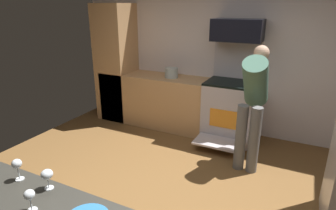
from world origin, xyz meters
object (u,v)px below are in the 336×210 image
Objects in this scene: wine_glass_near at (47,175)px; wine_glass_extra at (17,165)px; oven_range at (230,108)px; stock_pot at (171,73)px; person_cook at (253,99)px; wine_glass_far at (30,196)px; microwave at (237,30)px.

wine_glass_near is 0.89× the size of wine_glass_extra.
oven_range reaches higher than wine_glass_extra.
stock_pot reaches higher than wine_glass_extra.
person_cook is 2.76m from wine_glass_far.
wine_glass_far reaches higher than wine_glass_near.
wine_glass_near is at bearing -97.56° from microwave.
wine_glass_extra is at bearing 152.42° from wine_glass_far.
wine_glass_extra is at bearing -115.06° from person_cook.
oven_range is at bearing 84.09° from wine_glass_far.
person_cook is (0.45, -0.80, -0.78)m from microwave.
wine_glass_extra is (-0.35, 0.18, 0.01)m from wine_glass_far.
person_cook is 9.88× the size of wine_glass_extra.
wine_glass_extra is (-0.27, -0.02, 0.01)m from wine_glass_near.
oven_range is 10.74× the size of wine_glass_far.
microwave is at bearing 90.00° from oven_range.
wine_glass_far is (-0.35, -3.44, -0.71)m from microwave.
person_cook is 10.95× the size of wine_glass_far.
wine_glass_extra reaches higher than wine_glass_far.
oven_range is 10.84× the size of wine_glass_near.
microwave reaches higher than person_cook.
wine_glass_extra reaches higher than wine_glass_near.
wine_glass_far is at bearing -95.75° from microwave.
stock_pot is at bearing 96.22° from wine_glass_extra.
stock_pot is at bearing 154.29° from person_cook.
oven_range is at bearing 122.60° from person_cook.
stock_pot is (-0.35, 3.17, -0.03)m from wine_glass_extra.
person_cook is 11.05× the size of wine_glass_near.
oven_range is 3.40m from wine_glass_far.
oven_range is at bearing 82.21° from wine_glass_near.
person_cook is (0.45, -0.71, 0.42)m from oven_range.
wine_glass_extra is at bearing -102.09° from microwave.
microwave is 5.13× the size of wine_glass_far.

